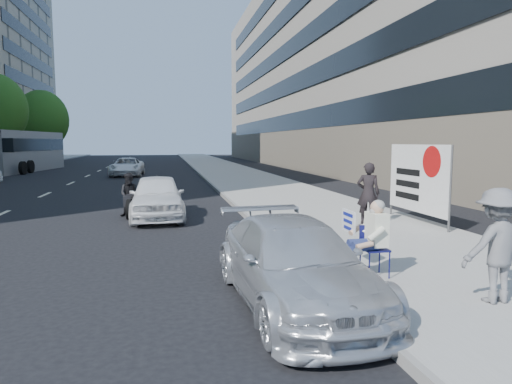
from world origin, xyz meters
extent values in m
plane|color=black|center=(0.00, 0.00, 0.00)|extent=(160.00, 160.00, 0.00)
cube|color=gray|center=(4.00, 20.00, 0.07)|extent=(5.00, 120.00, 0.15)
cube|color=gray|center=(17.00, 32.00, 10.00)|extent=(14.00, 70.00, 20.00)
cylinder|color=#382616|center=(-13.70, 44.00, 1.31)|extent=(0.30, 0.30, 2.62)
ellipsoid|color=#1D4412|center=(-13.70, 44.00, 4.79)|extent=(5.40, 5.40, 6.21)
cylinder|color=navy|center=(2.22, -1.54, 0.38)|extent=(0.02, 0.02, 0.45)
cylinder|color=navy|center=(2.58, -1.54, 0.38)|extent=(0.02, 0.02, 0.45)
cylinder|color=navy|center=(2.22, -1.18, 0.38)|extent=(0.02, 0.02, 0.45)
cylinder|color=navy|center=(2.58, -1.18, 0.38)|extent=(0.02, 0.02, 0.45)
cube|color=navy|center=(2.40, -1.36, 0.61)|extent=(0.40, 0.40, 0.03)
cube|color=navy|center=(2.40, -1.17, 0.80)|extent=(0.40, 0.02, 0.40)
cylinder|color=navy|center=(2.18, -1.46, 0.70)|extent=(0.44, 0.17, 0.17)
cylinder|color=navy|center=(1.96, -1.46, 0.47)|extent=(0.14, 0.14, 0.46)
cube|color=black|center=(1.90, -1.46, 0.20)|extent=(0.26, 0.11, 0.10)
cylinder|color=navy|center=(2.18, -1.26, 0.70)|extent=(0.44, 0.17, 0.17)
cylinder|color=navy|center=(1.96, -1.26, 0.47)|extent=(0.14, 0.14, 0.46)
cube|color=black|center=(1.90, -1.26, 0.20)|extent=(0.26, 0.11, 0.10)
cube|color=#EAE8CB|center=(2.42, -1.36, 0.96)|extent=(0.26, 0.42, 0.56)
sphere|color=tan|center=(2.42, -1.36, 1.33)|extent=(0.23, 0.23, 0.23)
ellipsoid|color=gray|center=(2.44, -1.36, 1.36)|extent=(0.22, 0.24, 0.19)
ellipsoid|color=gray|center=(2.34, -1.36, 1.26)|extent=(0.10, 0.14, 0.13)
cylinder|color=#EAE8CB|center=(2.30, -1.60, 0.93)|extent=(0.30, 0.10, 0.25)
cylinder|color=tan|center=(2.10, -1.60, 0.75)|extent=(0.29, 0.09, 0.14)
cylinder|color=#EAE8CB|center=(2.35, -1.10, 0.98)|extent=(0.26, 0.20, 0.32)
cylinder|color=tan|center=(2.22, -0.96, 0.88)|extent=(0.30, 0.21, 0.18)
cube|color=white|center=(2.15, -0.81, 1.01)|extent=(0.03, 0.55, 0.40)
imported|color=slate|center=(3.52, -2.85, 0.97)|extent=(1.09, 0.66, 1.63)
imported|color=black|center=(4.45, 3.30, 1.01)|extent=(0.74, 0.64, 1.71)
cylinder|color=#4C4C4C|center=(5.95, 1.80, 1.25)|extent=(0.06, 0.06, 2.20)
cylinder|color=#4C4C4C|center=(5.95, 4.80, 1.25)|extent=(0.06, 0.06, 2.20)
cube|color=silver|center=(5.93, 3.30, 1.40)|extent=(0.04, 3.00, 1.90)
cylinder|color=#A50C0C|center=(5.91, 2.60, 1.90)|extent=(0.01, 0.84, 0.84)
cube|color=black|center=(5.91, 3.80, 1.55)|extent=(0.01, 1.30, 0.18)
cube|color=black|center=(5.91, 3.80, 1.20)|extent=(0.01, 1.30, 0.18)
cube|color=black|center=(5.91, 3.80, 0.85)|extent=(0.01, 1.30, 0.18)
imported|color=silver|center=(0.80, -2.00, 0.63)|extent=(1.97, 4.39, 1.25)
imported|color=white|center=(-1.31, 6.38, 0.70)|extent=(1.70, 4.11, 1.39)
imported|color=white|center=(-3.70, 25.59, 0.65)|extent=(2.31, 4.75, 1.30)
cylinder|color=black|center=(-2.18, 6.27, 0.32)|extent=(0.19, 0.65, 0.64)
cylinder|color=black|center=(-2.18, 7.67, 0.32)|extent=(0.19, 0.65, 0.64)
cube|color=black|center=(-2.18, 6.97, 0.55)|extent=(0.37, 1.22, 0.35)
imported|color=black|center=(-2.18, 6.87, 0.71)|extent=(0.75, 0.61, 1.42)
cube|color=slate|center=(-12.65, 32.74, 1.65)|extent=(4.09, 12.23, 3.30)
cube|color=black|center=(-13.92, 32.74, 2.20)|extent=(1.61, 11.40, 1.00)
cube|color=black|center=(-11.38, 32.74, 2.20)|extent=(1.61, 11.40, 1.00)
cylinder|color=black|center=(-11.40, 28.24, 0.50)|extent=(0.38, 1.02, 1.00)
cylinder|color=black|center=(-11.40, 30.24, 0.50)|extent=(0.38, 1.02, 1.00)
cylinder|color=black|center=(-13.90, 36.24, 0.50)|extent=(0.38, 1.02, 1.00)
cylinder|color=black|center=(-11.40, 36.24, 0.50)|extent=(0.38, 1.02, 1.00)
cylinder|color=black|center=(-13.90, 37.74, 0.50)|extent=(0.38, 1.02, 1.00)
cylinder|color=black|center=(-11.40, 37.74, 0.50)|extent=(0.38, 1.02, 1.00)
camera|label=1|loc=(-1.06, -8.37, 2.42)|focal=32.00mm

